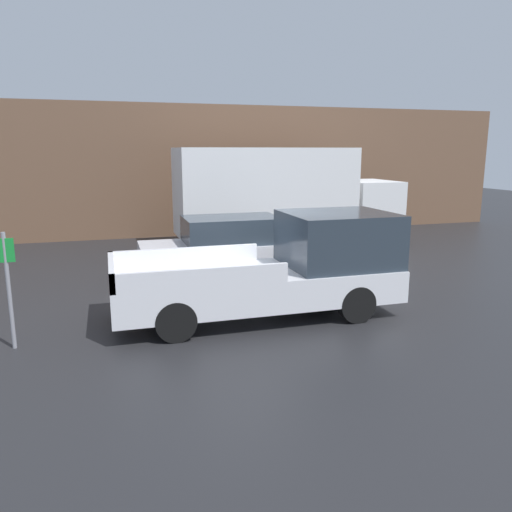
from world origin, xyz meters
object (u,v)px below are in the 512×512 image
Objects in this scene: car at (229,247)px; newspaper_box at (214,221)px; pickup_truck at (285,268)px; parking_sign at (8,284)px; delivery_truck at (280,194)px.

car is 6.82m from newspaper_box.
pickup_truck reaches higher than car.
pickup_truck is 10.00m from newspaper_box.
pickup_truck is 5.09m from parking_sign.
car is 0.58× the size of delivery_truck.
delivery_truck is at bearing 45.14° from parking_sign.
car is 4.74m from delivery_truck.
parking_sign reaches higher than newspaper_box.
car is at bearing 97.10° from pickup_truck.
parking_sign is at bearing -118.61° from newspaper_box.
parking_sign is (-7.40, -7.43, -0.69)m from delivery_truck.
parking_sign is at bearing -174.73° from pickup_truck.
pickup_truck is at bearing -93.62° from newspaper_box.
newspaper_box is at bearing 61.39° from parking_sign.
delivery_truck is 10.51m from parking_sign.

